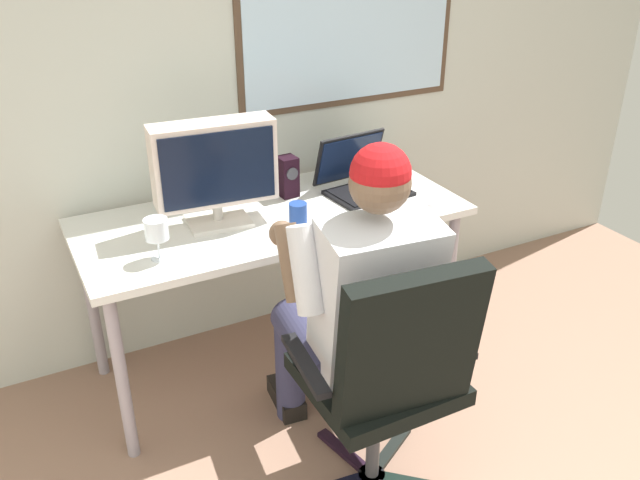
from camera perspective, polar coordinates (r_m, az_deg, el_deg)
The scene contains 9 objects.
wall_rear at distance 2.93m, azimuth -10.11°, elevation 16.84°, with size 5.29×0.08×2.85m.
desk at distance 2.84m, azimuth -4.04°, elevation 0.94°, with size 1.60×0.70×0.76m.
office_chair at distance 2.21m, azimuth 6.07°, elevation -10.87°, with size 0.60×0.59×1.00m.
person_seated at distance 2.33m, azimuth 3.34°, elevation -5.28°, with size 0.55×0.77×1.30m.
crt_monitor at distance 2.64m, azimuth -8.97°, elevation 6.28°, with size 0.49×0.21×0.42m.
laptop at distance 3.01m, azimuth 3.38°, elevation 5.41°, with size 0.37×0.35×0.24m.
wine_glass at distance 2.46m, azimuth -13.72°, elevation 0.73°, with size 0.09×0.09×0.16m.
desk_speaker at distance 2.94m, azimuth -2.76°, elevation 5.41°, with size 0.08×0.09×0.18m.
coffee_mug at distance 2.66m, azimuth -1.88°, elevation 2.13°, with size 0.07×0.07×0.10m.
Camera 1 is at (-0.85, -0.16, 1.93)m, focal length 37.69 mm.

